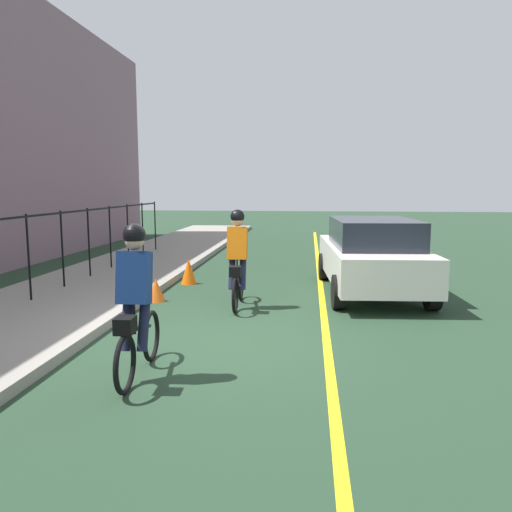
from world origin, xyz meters
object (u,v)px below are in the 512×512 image
at_px(cyclist_follow, 136,302).
at_px(traffic_cone_far, 189,271).
at_px(traffic_cone_near, 156,290).
at_px(cyclist_lead, 238,259).
at_px(patrol_sedan, 372,255).

distance_m(cyclist_follow, traffic_cone_far, 5.85).
distance_m(cyclist_follow, traffic_cone_near, 4.12).
bearing_deg(cyclist_lead, cyclist_follow, 167.10).
bearing_deg(cyclist_follow, traffic_cone_far, 5.41).
height_order(cyclist_follow, patrol_sedan, cyclist_follow).
bearing_deg(traffic_cone_near, cyclist_lead, -101.51).
distance_m(patrol_sedan, traffic_cone_far, 4.15).
xyz_separation_m(cyclist_lead, patrol_sedan, (1.56, -2.62, -0.09)).
relative_size(cyclist_lead, traffic_cone_near, 4.04).
relative_size(patrol_sedan, traffic_cone_far, 7.56).
height_order(patrol_sedan, traffic_cone_far, patrol_sedan).
xyz_separation_m(cyclist_follow, traffic_cone_far, (5.77, 0.78, -0.61)).
height_order(cyclist_lead, patrol_sedan, cyclist_lead).
distance_m(cyclist_lead, traffic_cone_far, 2.68).
height_order(cyclist_follow, traffic_cone_near, cyclist_follow).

